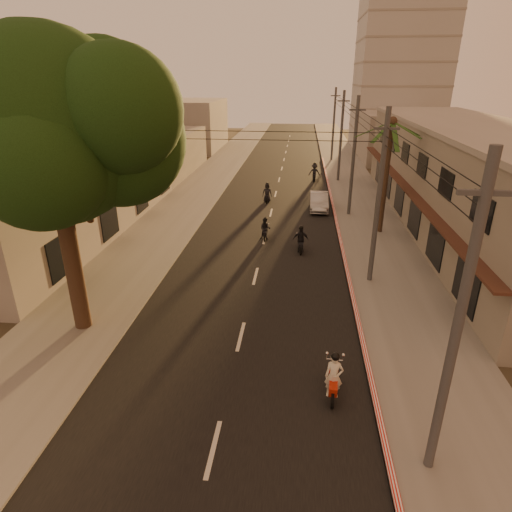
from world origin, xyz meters
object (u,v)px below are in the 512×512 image
object	(u,v)px
palm_tree	(392,128)
scooter_red	(334,377)
broadleaf_tree	(60,129)
scooter_far_a	(267,193)
scooter_mid_b	(301,240)
parked_car	(319,201)
scooter_mid_a	(265,229)
scooter_far_b	(314,173)

from	to	relation	value
palm_tree	scooter_red	distance (m)	18.90
broadleaf_tree	scooter_far_a	distance (m)	23.15
broadleaf_tree	scooter_mid_b	xyz separation A→B (m)	(9.05, 9.78, -7.70)
parked_car	scooter_mid_b	bearing A→B (deg)	-98.39
broadleaf_tree	scooter_red	bearing A→B (deg)	-18.34
palm_tree	parked_car	distance (m)	9.36
broadleaf_tree	parked_car	bearing A→B (deg)	61.41
scooter_mid_a	scooter_far_a	distance (m)	9.23
scooter_far_b	palm_tree	bearing A→B (deg)	-73.41
scooter_far_b	scooter_mid_b	bearing A→B (deg)	-92.23
broadleaf_tree	palm_tree	world-z (taller)	broadleaf_tree
broadleaf_tree	palm_tree	bearing A→B (deg)	43.48
scooter_red	scooter_mid_b	xyz separation A→B (m)	(-1.24, 13.19, -0.01)
scooter_mid_a	scooter_far_b	bearing A→B (deg)	78.22
scooter_mid_a	scooter_mid_b	distance (m)	3.11
palm_tree	scooter_far_b	size ratio (longest dim) A/B	4.16
broadleaf_tree	parked_car	world-z (taller)	broadleaf_tree
palm_tree	scooter_far_a	xyz separation A→B (m)	(-8.58, 7.13, -6.36)
scooter_far_a	scooter_mid_b	bearing A→B (deg)	-76.05
scooter_mid_b	scooter_far_a	xyz separation A→B (m)	(-3.01, 11.20, 0.01)
palm_tree	scooter_mid_b	bearing A→B (deg)	-143.81
scooter_mid_a	palm_tree	bearing A→B (deg)	14.42
scooter_red	scooter_far_a	bearing A→B (deg)	104.43
palm_tree	scooter_far_b	xyz separation A→B (m)	(-4.30, 15.84, -6.27)
scooter_mid_b	scooter_far_b	distance (m)	19.95
broadleaf_tree	scooter_mid_a	distance (m)	15.59
scooter_far_b	broadleaf_tree	bearing A→B (deg)	-107.74
palm_tree	scooter_mid_b	world-z (taller)	palm_tree
scooter_mid_b	scooter_far_a	distance (m)	11.60
scooter_red	parked_car	xyz separation A→B (m)	(0.19, 22.65, -0.09)
broadleaf_tree	parked_car	size ratio (longest dim) A/B	2.87
scooter_red	scooter_mid_b	size ratio (longest dim) A/B	1.04
scooter_mid_b	scooter_red	bearing A→B (deg)	-88.67
scooter_far_b	parked_car	size ratio (longest dim) A/B	0.47
scooter_mid_b	palm_tree	bearing A→B (deg)	32.13
scooter_mid_a	scooter_far_a	bearing A→B (deg)	93.61
scooter_red	scooter_mid_b	world-z (taller)	scooter_red
palm_tree	scooter_red	world-z (taller)	palm_tree
scooter_red	scooter_far_b	bearing A→B (deg)	94.49
scooter_mid_b	parked_car	xyz separation A→B (m)	(1.44, 9.45, -0.08)
palm_tree	parked_car	xyz separation A→B (m)	(-4.13, 5.38, -6.46)
scooter_red	scooter_far_b	size ratio (longest dim) A/B	0.93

